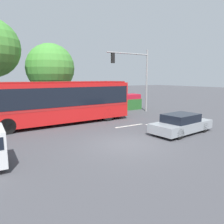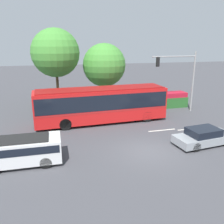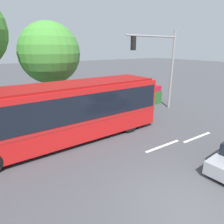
% 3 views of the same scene
% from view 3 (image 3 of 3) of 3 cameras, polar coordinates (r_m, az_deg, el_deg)
% --- Properties ---
extents(ground_plane, '(140.00, 140.00, 0.00)m').
position_cam_3_polar(ground_plane, '(7.38, 20.27, -25.28)').
color(ground_plane, '#444449').
extents(city_bus, '(11.88, 3.01, 3.16)m').
position_cam_3_polar(city_bus, '(10.65, -15.37, 0.32)').
color(city_bus, red).
rests_on(city_bus, ground).
extents(traffic_light_pole, '(4.83, 0.24, 6.22)m').
position_cam_3_polar(traffic_light_pole, '(16.12, 14.27, 14.44)').
color(traffic_light_pole, gray).
rests_on(traffic_light_pole, ground).
extents(flowering_hedge, '(9.00, 1.55, 1.66)m').
position_cam_3_polar(flowering_hedge, '(16.40, 1.43, 3.62)').
color(flowering_hedge, '#286028').
rests_on(flowering_hedge, ground).
extents(street_tree_centre, '(5.09, 5.09, 7.03)m').
position_cam_3_polar(street_tree_centre, '(17.97, -17.66, 15.91)').
color(street_tree_centre, brown).
rests_on(street_tree_centre, ground).
extents(lane_stripe_near, '(2.40, 0.16, 0.01)m').
position_cam_3_polar(lane_stripe_near, '(12.49, 23.53, -6.73)').
color(lane_stripe_near, silver).
rests_on(lane_stripe_near, ground).
extents(lane_stripe_mid, '(2.40, 0.16, 0.01)m').
position_cam_3_polar(lane_stripe_mid, '(10.86, 14.55, -9.52)').
color(lane_stripe_mid, silver).
rests_on(lane_stripe_mid, ground).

